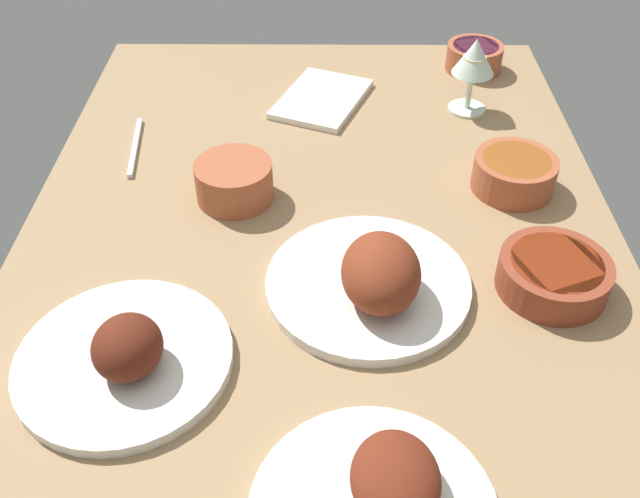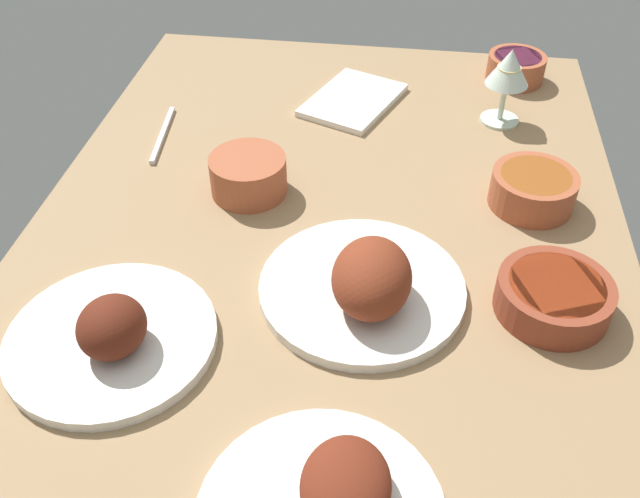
% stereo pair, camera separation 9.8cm
% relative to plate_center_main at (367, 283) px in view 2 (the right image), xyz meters
% --- Properties ---
extents(dining_table, '(1.40, 0.90, 0.04)m').
position_rel_plate_center_main_xyz_m(dining_table, '(-0.07, -0.07, -0.05)').
color(dining_table, '#937551').
rests_on(dining_table, ground).
extents(plate_center_main, '(0.28, 0.28, 0.10)m').
position_rel_plate_center_main_xyz_m(plate_center_main, '(0.00, 0.00, 0.00)').
color(plate_center_main, silver).
rests_on(plate_center_main, dining_table).
extents(plate_far_side, '(0.26, 0.26, 0.08)m').
position_rel_plate_center_main_xyz_m(plate_far_side, '(0.12, -0.30, -0.01)').
color(plate_far_side, silver).
rests_on(plate_far_side, dining_table).
extents(bowl_cream, '(0.12, 0.12, 0.06)m').
position_rel_plate_center_main_xyz_m(bowl_cream, '(-0.22, -0.21, 0.00)').
color(bowl_cream, '#A35133').
rests_on(bowl_cream, dining_table).
extents(bowl_soup, '(0.13, 0.13, 0.06)m').
position_rel_plate_center_main_xyz_m(bowl_soup, '(-0.25, 0.24, -0.00)').
color(bowl_soup, '#A35133').
rests_on(bowl_soup, dining_table).
extents(bowl_sauce, '(0.15, 0.15, 0.05)m').
position_rel_plate_center_main_xyz_m(bowl_sauce, '(-0.02, 0.24, -0.01)').
color(bowl_sauce, brown).
rests_on(bowl_sauce, dining_table).
extents(bowl_onions, '(0.11, 0.11, 0.05)m').
position_rel_plate_center_main_xyz_m(bowl_onions, '(-0.66, 0.24, -0.00)').
color(bowl_onions, '#A35133').
rests_on(bowl_onions, dining_table).
extents(wine_glass, '(0.08, 0.08, 0.14)m').
position_rel_plate_center_main_xyz_m(wine_glass, '(-0.50, 0.20, 0.07)').
color(wine_glass, silver).
rests_on(wine_glass, dining_table).
extents(folded_napkin, '(0.24, 0.20, 0.01)m').
position_rel_plate_center_main_xyz_m(folded_napkin, '(-0.52, -0.08, -0.03)').
color(folded_napkin, white).
rests_on(folded_napkin, dining_table).
extents(fork_loose, '(0.18, 0.03, 0.01)m').
position_rel_plate_center_main_xyz_m(fork_loose, '(-0.36, -0.40, -0.03)').
color(fork_loose, silver).
rests_on(fork_loose, dining_table).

